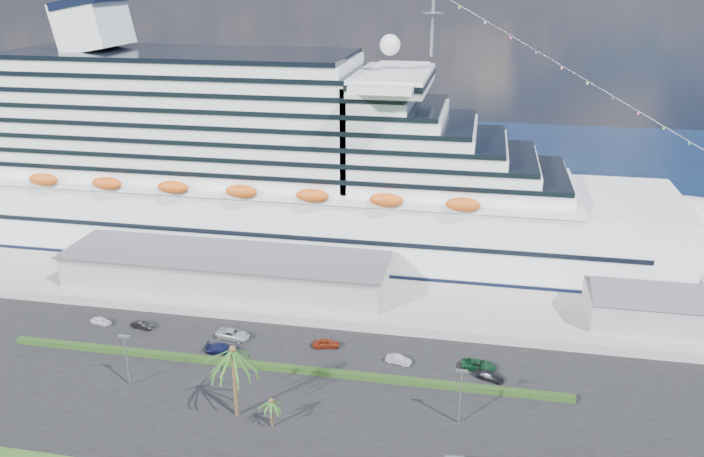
# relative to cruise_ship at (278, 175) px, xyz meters

# --- Properties ---
(ground) EXTENTS (420.00, 420.00, 0.00)m
(ground) POSITION_rel_cruise_ship_xyz_m (21.53, -64.00, -16.69)
(ground) COLOR #254B19
(ground) RESTS_ON ground
(asphalt_lot) EXTENTS (140.00, 38.00, 0.12)m
(asphalt_lot) POSITION_rel_cruise_ship_xyz_m (21.53, -53.00, -16.63)
(asphalt_lot) COLOR black
(asphalt_lot) RESTS_ON ground
(wharf) EXTENTS (240.00, 20.00, 1.80)m
(wharf) POSITION_rel_cruise_ship_xyz_m (21.53, -24.00, -15.79)
(wharf) COLOR gray
(wharf) RESTS_ON ground
(water) EXTENTS (420.00, 160.00, 0.02)m
(water) POSITION_rel_cruise_ship_xyz_m (21.53, 66.00, -16.68)
(water) COLOR #0B1233
(water) RESTS_ON ground
(cruise_ship) EXTENTS (191.00, 38.00, 54.00)m
(cruise_ship) POSITION_rel_cruise_ship_xyz_m (0.00, 0.00, 0.00)
(cruise_ship) COLOR silver
(cruise_ship) RESTS_ON ground
(terminal_building) EXTENTS (61.00, 15.00, 6.30)m
(terminal_building) POSITION_rel_cruise_ship_xyz_m (-3.47, -24.00, -11.68)
(terminal_building) COLOR gray
(terminal_building) RESTS_ON wharf
(port_shed) EXTENTS (24.00, 12.31, 7.37)m
(port_shed) POSITION_rel_cruise_ship_xyz_m (73.53, -24.00, -12.30)
(port_shed) COLOR gray
(port_shed) RESTS_ON wharf
(hedge) EXTENTS (88.00, 1.10, 0.90)m
(hedge) POSITION_rel_cruise_ship_xyz_m (13.53, -48.00, -16.12)
(hedge) COLOR black
(hedge) RESTS_ON asphalt_lot
(lamp_post_left) EXTENTS (1.60, 0.35, 8.27)m
(lamp_post_left) POSITION_rel_cruise_ship_xyz_m (-6.47, -56.00, -11.35)
(lamp_post_left) COLOR gray
(lamp_post_left) RESTS_ON asphalt_lot
(lamp_post_right) EXTENTS (1.60, 0.35, 8.27)m
(lamp_post_right) POSITION_rel_cruise_ship_xyz_m (41.53, -56.00, -11.35)
(lamp_post_right) COLOR gray
(lamp_post_right) RESTS_ON asphalt_lot
(palm_tall) EXTENTS (8.82, 8.82, 11.13)m
(palm_tall) POSITION_rel_cruise_ship_xyz_m (11.53, -60.00, -7.49)
(palm_tall) COLOR #47301E
(palm_tall) RESTS_ON ground
(palm_short) EXTENTS (3.53, 3.53, 4.56)m
(palm_short) POSITION_rel_cruise_ship_xyz_m (17.03, -61.50, -13.03)
(palm_short) COLOR #47301E
(palm_short) RESTS_ON ground
(parked_car_0) EXTENTS (3.97, 2.19, 1.28)m
(parked_car_0) POSITION_rel_cruise_ship_xyz_m (-20.29, -39.89, -15.94)
(parked_car_0) COLOR silver
(parked_car_0) RESTS_ON asphalt_lot
(parked_car_1) EXTENTS (4.07, 2.20, 1.27)m
(parked_car_1) POSITION_rel_cruise_ship_xyz_m (-12.76, -39.79, -15.94)
(parked_car_1) COLOR black
(parked_car_1) RESTS_ON asphalt_lot
(parked_car_2) EXTENTS (5.92, 3.30, 1.56)m
(parked_car_2) POSITION_rel_cruise_ship_xyz_m (3.71, -40.18, -15.79)
(parked_car_2) COLOR #A4A9AD
(parked_car_2) RESTS_ON asphalt_lot
(parked_car_3) EXTENTS (5.43, 2.62, 1.53)m
(parked_car_3) POSITION_rel_cruise_ship_xyz_m (3.63, -44.76, -15.81)
(parked_car_3) COLOR #12163F
(parked_car_3) RESTS_ON asphalt_lot
(parked_car_4) EXTENTS (4.64, 2.71, 1.48)m
(parked_car_4) POSITION_rel_cruise_ship_xyz_m (19.51, -40.00, -15.83)
(parked_car_4) COLOR maroon
(parked_car_4) RESTS_ON asphalt_lot
(parked_car_5) EXTENTS (4.17, 2.25, 1.31)m
(parked_car_5) POSITION_rel_cruise_ship_xyz_m (31.62, -42.66, -15.92)
(parked_car_5) COLOR #A3A5AA
(parked_car_5) RESTS_ON asphalt_lot
(parked_car_6) EXTENTS (5.43, 2.72, 1.48)m
(parked_car_6) POSITION_rel_cruise_ship_xyz_m (43.84, -41.92, -15.84)
(parked_car_6) COLOR #0E381E
(parked_car_6) RESTS_ON asphalt_lot
(parked_car_7) EXTENTS (4.56, 3.11, 1.23)m
(parked_car_7) POSITION_rel_cruise_ship_xyz_m (45.65, -44.58, -15.96)
(parked_car_7) COLOR black
(parked_car_7) RESTS_ON asphalt_lot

